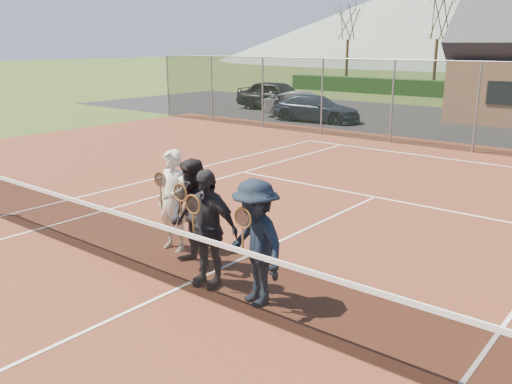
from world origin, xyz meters
TOP-DOWN VIEW (x-y plane):
  - court_surface at (0.00, 0.00)m, footprint 30.00×30.00m
  - tarmac_carpark at (-4.00, 20.00)m, footprint 40.00×12.00m
  - hill_west at (-25.00, 95.00)m, footprint 110.00×110.00m
  - car_a at (-12.41, 19.12)m, footprint 4.74×2.00m
  - car_b at (-9.45, 17.37)m, footprint 4.06×2.42m
  - car_c at (-8.22, 16.59)m, footprint 4.41×2.24m
  - court_markings at (0.00, 0.00)m, footprint 11.03×23.83m
  - tennis_net at (0.00, 0.00)m, footprint 11.68×0.08m
  - perimeter_fence at (0.00, 13.50)m, footprint 30.07×0.07m
  - tree_a at (-16.00, 33.00)m, footprint 3.20×3.20m
  - tree_b at (-9.00, 33.00)m, footprint 3.20×3.20m
  - player_a at (-1.22, 1.07)m, footprint 0.67×0.51m
  - player_b at (-0.37, 0.73)m, footprint 0.99×0.84m
  - player_c at (0.23, 0.40)m, footprint 1.11×0.60m
  - player_d at (1.18, 0.38)m, footprint 1.32×1.03m

SIDE VIEW (x-z plane):
  - tarmac_carpark at x=-4.00m, z-range 0.00..0.01m
  - court_surface at x=0.00m, z-range 0.00..0.02m
  - court_markings at x=0.00m, z-range 0.02..0.03m
  - tennis_net at x=0.00m, z-range -0.01..1.09m
  - car_c at x=-8.22m, z-range 0.00..1.23m
  - car_b at x=-9.45m, z-range 0.00..1.26m
  - car_a at x=-12.41m, z-range 0.00..1.60m
  - player_d at x=1.18m, z-range 0.02..1.82m
  - player_b at x=-0.37m, z-range 0.02..1.82m
  - player_c at x=0.23m, z-range 0.02..1.82m
  - player_a at x=-1.22m, z-range 0.02..1.82m
  - perimeter_fence at x=0.00m, z-range 0.01..3.03m
  - tree_a at x=-16.00m, z-range 1.91..9.68m
  - tree_b at x=-9.00m, z-range 1.91..9.68m
  - hill_west at x=-25.00m, z-range 0.00..18.00m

